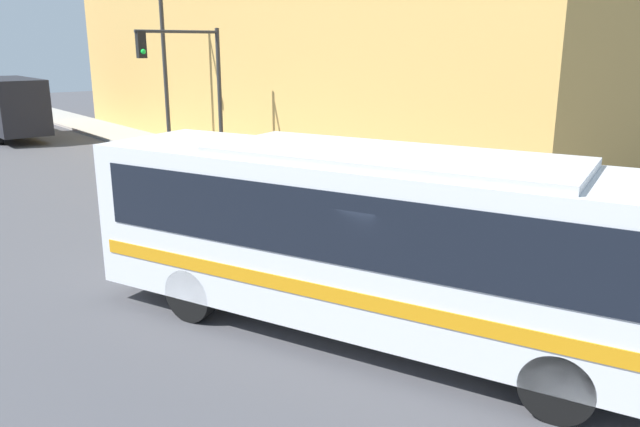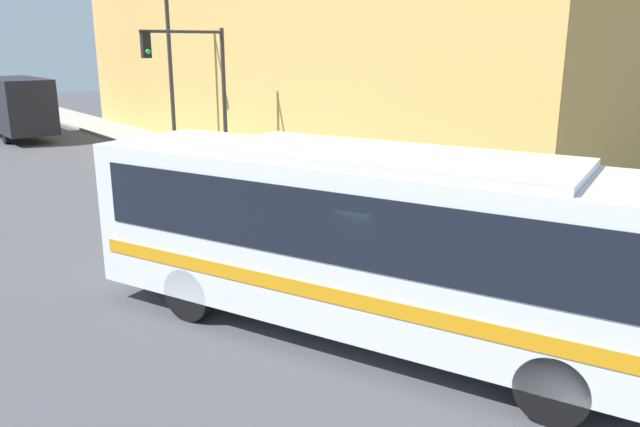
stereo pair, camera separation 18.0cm
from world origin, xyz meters
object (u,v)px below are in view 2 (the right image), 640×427
at_px(traffic_light_pole, 196,74).
at_px(city_bus, 385,234).
at_px(fire_hydrant, 357,194).
at_px(parking_meter, 302,166).
at_px(street_lamp, 162,50).
at_px(delivery_truck, 15,105).

bearing_deg(traffic_light_pole, city_bus, -105.95).
xyz_separation_m(fire_hydrant, parking_meter, (0.00, 2.69, 0.42)).
distance_m(traffic_light_pole, street_lamp, 4.97).
height_order(traffic_light_pole, parking_meter, traffic_light_pole).
distance_m(city_bus, street_lamp, 19.97).
relative_size(city_bus, traffic_light_pole, 2.06).
xyz_separation_m(city_bus, fire_hydrant, (5.07, 6.43, -1.30)).
height_order(fire_hydrant, traffic_light_pole, traffic_light_pole).
distance_m(city_bus, fire_hydrant, 8.29).
relative_size(delivery_truck, traffic_light_pole, 1.53).
bearing_deg(fire_hydrant, delivery_truck, 100.42).
relative_size(parking_meter, street_lamp, 0.16).
bearing_deg(traffic_light_pole, fire_hydrant, -82.95).
bearing_deg(parking_meter, street_lamp, 90.48).
xyz_separation_m(city_bus, street_lamp, (4.99, 19.15, 2.73)).
relative_size(delivery_truck, street_lamp, 1.07).
height_order(city_bus, parking_meter, city_bus).
bearing_deg(city_bus, street_lamp, 54.18).
bearing_deg(fire_hydrant, city_bus, -128.25).
distance_m(fire_hydrant, street_lamp, 13.34).
xyz_separation_m(delivery_truck, street_lamp, (4.04, -9.71, 2.86)).
bearing_deg(city_bus, delivery_truck, 66.90).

